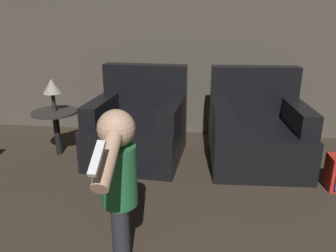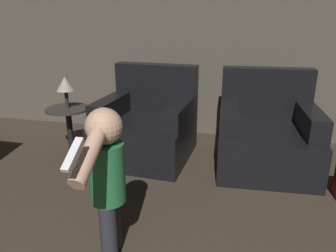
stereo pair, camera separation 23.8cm
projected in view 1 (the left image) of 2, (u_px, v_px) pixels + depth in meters
The scene contains 6 objects.
wall_back at pixel (182, 20), 3.59m from camera, with size 8.40×0.05×2.60m.
armchair_left at pixel (138, 127), 3.23m from camera, with size 0.91×0.93×0.88m.
armchair_right at pixel (256, 132), 3.10m from camera, with size 0.90×0.92×0.88m.
person_toddler at pixel (118, 176), 1.76m from camera, with size 0.20×0.61×0.90m.
side_table at pixel (56, 118), 3.24m from camera, with size 0.44×0.44×0.46m.
lamp at pixel (52, 87), 3.14m from camera, with size 0.18×0.18×0.32m.
Camera 1 is at (0.30, 0.73, 1.36)m, focal length 35.00 mm.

